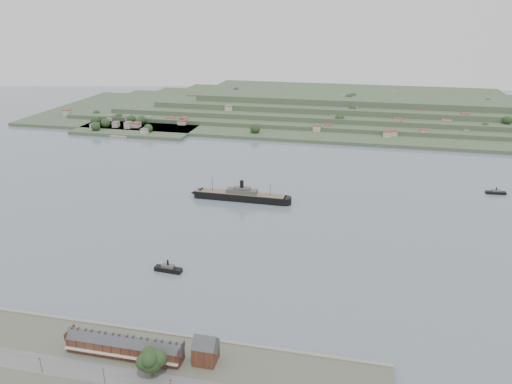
% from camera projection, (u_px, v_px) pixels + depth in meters
% --- Properties ---
extents(ground, '(1400.00, 1400.00, 0.00)m').
position_uv_depth(ground, '(239.00, 218.00, 380.58)').
color(ground, slate).
rests_on(ground, ground).
extents(terrace_row, '(55.60, 9.80, 11.07)m').
position_uv_depth(terrace_row, '(125.00, 346.00, 226.84)').
color(terrace_row, '#4C251B').
rests_on(terrace_row, ground).
extents(gabled_building, '(10.40, 10.18, 14.09)m').
position_uv_depth(gabled_building, '(206.00, 350.00, 222.28)').
color(gabled_building, '#4C251B').
rests_on(gabled_building, ground).
extents(far_peninsula, '(760.00, 309.00, 30.00)m').
position_uv_depth(far_peninsula, '(325.00, 107.00, 729.53)').
color(far_peninsula, '#31442D').
rests_on(far_peninsula, ground).
extents(steamship, '(86.88, 11.22, 20.85)m').
position_uv_depth(steamship, '(238.00, 196.00, 414.39)').
color(steamship, black).
rests_on(steamship, ground).
extents(tugboat, '(17.47, 5.76, 7.74)m').
position_uv_depth(tugboat, '(168.00, 269.00, 303.41)').
color(tugboat, black).
rests_on(tugboat, ground).
extents(ferry_west, '(18.87, 11.15, 6.84)m').
position_uv_depth(ferry_west, '(151.00, 134.00, 620.86)').
color(ferry_west, black).
rests_on(ferry_west, ground).
extents(ferry_east, '(16.72, 6.06, 6.14)m').
position_uv_depth(ferry_east, '(496.00, 192.00, 428.42)').
color(ferry_east, black).
rests_on(ferry_east, ground).
extents(fig_tree, '(12.63, 10.94, 14.10)m').
position_uv_depth(fig_tree, '(151.00, 361.00, 211.93)').
color(fig_tree, '#3E2F1D').
rests_on(fig_tree, ground).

